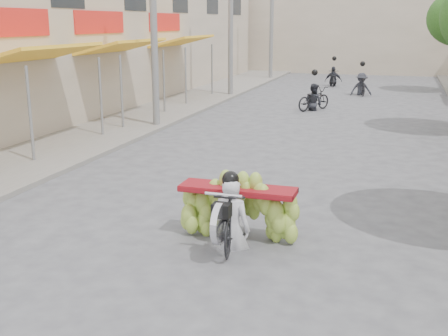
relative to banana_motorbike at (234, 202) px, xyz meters
The scene contains 11 objects.
ground 2.69m from the banana_motorbike, 94.66° to the right, with size 120.00×120.00×0.00m, color #58585D.
sidewalk_left 14.38m from the banana_motorbike, 120.14° to the left, with size 4.00×60.00×0.12m, color gray.
shophouse_row_left 16.85m from the banana_motorbike, 136.93° to the left, with size 9.77×40.00×6.00m.
far_building 35.53m from the banana_motorbike, 90.34° to the left, with size 20.00×6.00×7.00m, color #B9A892.
utility_pole_mid 11.45m from the banana_motorbike, 120.78° to the left, with size 0.60×0.24×8.00m.
utility_pole_far 19.54m from the banana_motorbike, 106.94° to the left, with size 0.60×0.24×8.00m.
utility_pole_back 28.18m from the banana_motorbike, 101.56° to the left, with size 0.60×0.24×8.00m.
banana_motorbike is the anchor object (origin of this frame).
bg_motorbike_a 15.10m from the banana_motorbike, 93.62° to the left, with size 1.47×1.81×1.95m.
bg_motorbike_b 20.79m from the banana_motorbike, 88.36° to the left, with size 1.17×1.71×1.95m.
bg_motorbike_c 24.59m from the banana_motorbike, 92.91° to the left, with size 1.03×1.58×1.95m.
Camera 1 is at (2.70, -5.89, 3.61)m, focal length 45.00 mm.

